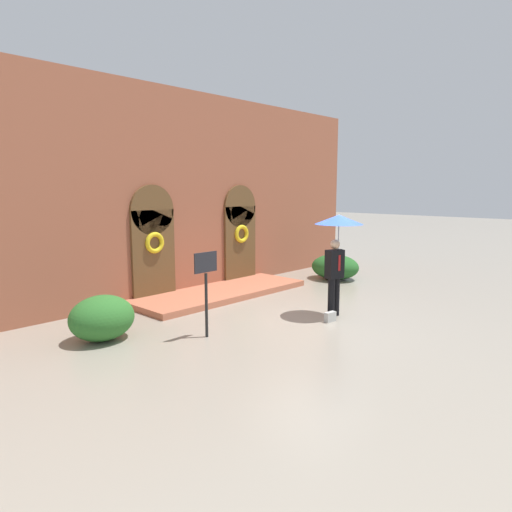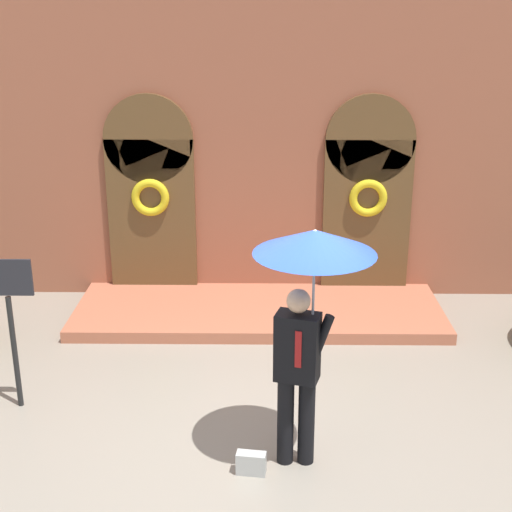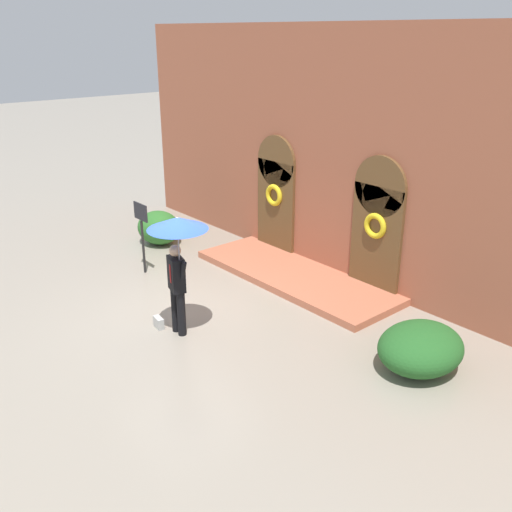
% 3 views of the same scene
% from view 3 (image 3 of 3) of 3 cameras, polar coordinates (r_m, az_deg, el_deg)
% --- Properties ---
extents(ground_plane, '(80.00, 80.00, 0.00)m').
position_cam_3_polar(ground_plane, '(11.64, -7.07, -6.27)').
color(ground_plane, gray).
extents(building_facade, '(14.00, 2.30, 5.60)m').
position_cam_3_polar(building_facade, '(13.31, 7.57, 9.56)').
color(building_facade, '#9E563D').
rests_on(building_facade, ground).
extents(person_with_umbrella, '(1.10, 1.10, 2.36)m').
position_cam_3_polar(person_with_umbrella, '(10.30, -7.87, 1.54)').
color(person_with_umbrella, black).
rests_on(person_with_umbrella, ground).
extents(handbag, '(0.29, 0.16, 0.22)m').
position_cam_3_polar(handbag, '(11.35, -9.71, -6.58)').
color(handbag, '#B7B7B2').
rests_on(handbag, ground).
extents(sign_post, '(0.56, 0.06, 1.72)m').
position_cam_3_polar(sign_post, '(13.56, -11.36, 2.91)').
color(sign_post, black).
rests_on(sign_post, ground).
extents(shrub_left, '(1.29, 1.09, 0.89)m').
position_cam_3_polar(shrub_left, '(15.68, -9.69, 2.82)').
color(shrub_left, '#2D6B28').
rests_on(shrub_left, ground).
extents(shrub_right, '(1.35, 1.60, 0.81)m').
position_cam_3_polar(shrub_right, '(10.18, 16.13, -8.83)').
color(shrub_right, '#235B23').
rests_on(shrub_right, ground).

